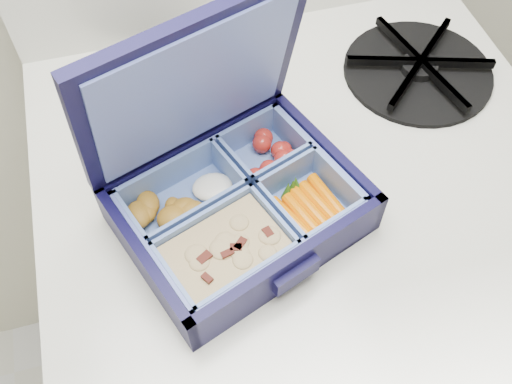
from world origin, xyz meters
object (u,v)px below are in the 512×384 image
object	(u,v)px
stove	(287,313)
fork	(272,122)
bento_box	(240,208)
burner_grate	(420,65)

from	to	relation	value
stove	fork	distance (m)	0.44
stove	fork	world-z (taller)	fork
bento_box	fork	distance (m)	0.14
stove	burner_grate	bearing A→B (deg)	26.66
burner_grate	bento_box	bearing A→B (deg)	-150.41
bento_box	fork	xyz separation A→B (m)	(0.07, 0.12, -0.02)
bento_box	fork	bearing A→B (deg)	40.25
stove	bento_box	bearing A→B (deg)	-145.14
stove	fork	size ratio (longest dim) A/B	5.40
bento_box	fork	world-z (taller)	bento_box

